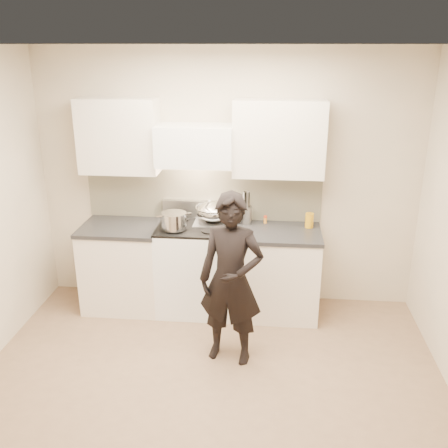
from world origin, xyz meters
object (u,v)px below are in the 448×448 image
object	(u,v)px
person	(231,280)
utensil_crock	(246,214)
counter_right	(274,272)
wok	(213,211)
stove	(196,267)

from	to	relation	value
person	utensil_crock	bearing A→B (deg)	97.08
counter_right	utensil_crock	size ratio (longest dim) A/B	2.69
wok	person	size ratio (longest dim) A/B	0.30
counter_right	person	size ratio (longest dim) A/B	0.59
stove	counter_right	world-z (taller)	stove
wok	utensil_crock	distance (m)	0.34
wok	utensil_crock	size ratio (longest dim) A/B	1.37
stove	utensil_crock	distance (m)	0.78
stove	counter_right	xyz separation A→B (m)	(0.83, 0.00, -0.01)
counter_right	person	xyz separation A→B (m)	(-0.38, -0.88, 0.32)
stove	utensil_crock	xyz separation A→B (m)	(0.52, 0.19, 0.55)
counter_right	wok	bearing A→B (deg)	168.23
wok	person	distance (m)	1.08
utensil_crock	wok	bearing A→B (deg)	-170.04
counter_right	person	bearing A→B (deg)	-113.50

